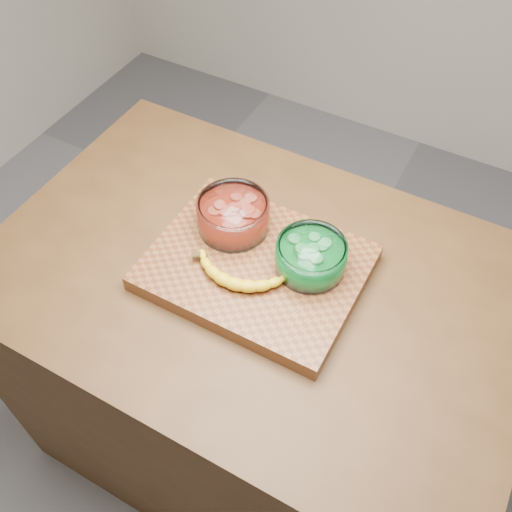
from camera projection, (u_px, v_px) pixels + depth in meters
The scene contains 6 objects.
ground at pixel (256, 433), 1.95m from camera, with size 3.50×3.50×0.00m, color slate.
counter at pixel (256, 370), 1.60m from camera, with size 1.20×0.80×0.90m, color #472C15.
cutting_board at pixel (256, 268), 1.24m from camera, with size 0.45×0.35×0.04m, color brown.
bowl_red at pixel (233, 215), 1.26m from camera, with size 0.16×0.16×0.07m.
bowl_green at pixel (311, 257), 1.19m from camera, with size 0.15×0.15×0.07m.
banana at pixel (239, 271), 1.19m from camera, with size 0.24×0.12×0.03m, color gold, non-canonical shape.
Camera 1 is at (0.37, -0.67, 1.90)m, focal length 40.00 mm.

